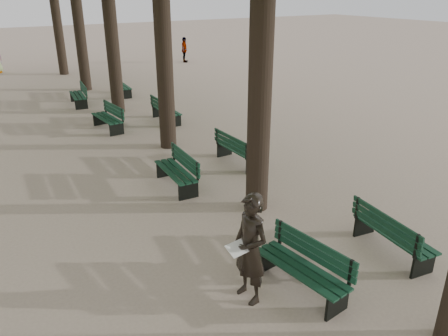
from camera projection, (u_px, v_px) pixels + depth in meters
ground at (286, 300)px, 7.30m from camera, size 120.00×120.00×0.00m
bench_left_0 at (301, 277)px, 7.44m from camera, size 0.78×1.86×0.92m
bench_left_1 at (176, 177)px, 11.33m from camera, size 0.68×1.83×0.92m
bench_left_2 at (108, 123)px, 15.89m from camera, size 0.72×1.84×0.92m
bench_left_3 at (79, 99)px, 19.21m from camera, size 0.76×1.85×0.92m
bench_right_0 at (392, 241)px, 8.48m from camera, size 0.80×1.86×0.92m
bench_right_1 at (239, 155)px, 12.82m from camera, size 0.59×1.81×0.92m
bench_right_2 at (166, 115)px, 16.87m from camera, size 0.61×1.81×0.92m
bench_right_3 at (122, 90)px, 20.97m from camera, size 0.70×1.84×0.92m
man_with_map at (250, 249)px, 7.00m from camera, size 0.66×0.80×1.92m
pedestrian_c at (184, 50)px, 30.00m from camera, size 0.83×1.01×1.68m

